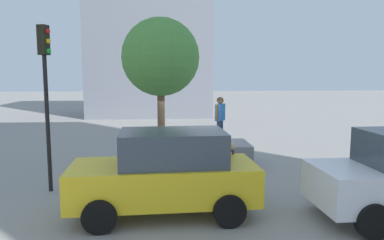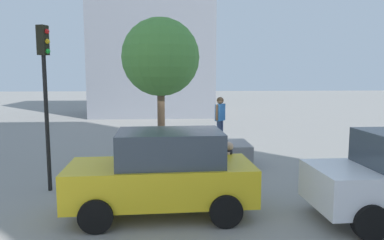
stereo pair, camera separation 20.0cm
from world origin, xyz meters
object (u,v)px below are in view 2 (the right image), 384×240
object	(u,v)px
skateboarder	(220,116)
traffic_light_corner	(45,81)
taxi_cab	(164,172)
bystander_watching	(229,166)
planter_ledge	(192,154)
plaza_tree	(161,57)
skateboard	(220,142)

from	to	relation	value
skateboarder	traffic_light_corner	world-z (taller)	traffic_light_corner
taxi_cab	bystander_watching	xyz separation A→B (m)	(-1.82, -1.14, -0.15)
taxi_cab	bystander_watching	size ratio (longest dim) A/B	2.88
taxi_cab	traffic_light_corner	xyz separation A→B (m)	(3.47, -2.09, 2.24)
planter_ledge	taxi_cab	xyz separation A→B (m)	(1.00, 4.89, 0.65)
taxi_cab	traffic_light_corner	bearing A→B (deg)	-31.05
planter_ledge	skateboarder	xyz separation A→B (m)	(-1.06, 0.11, 1.49)
skateboarder	taxi_cab	distance (m)	5.27
taxi_cab	plaza_tree	bearing A→B (deg)	-87.99
planter_ledge	skateboarder	world-z (taller)	skateboarder
skateboard	taxi_cab	size ratio (longest dim) A/B	0.16
planter_ledge	skateboard	world-z (taller)	skateboard
planter_ledge	skateboard	bearing A→B (deg)	174.01
planter_ledge	bystander_watching	xyz separation A→B (m)	(-0.82, 3.75, 0.50)
skateboarder	taxi_cab	world-z (taller)	skateboarder
skateboard	skateboarder	bearing A→B (deg)	0.00
planter_ledge	skateboard	xyz separation A→B (m)	(-1.06, 0.11, 0.49)
plaza_tree	skateboarder	xyz separation A→B (m)	(-2.23, 0.10, -2.19)
skateboarder	bystander_watching	xyz separation A→B (m)	(0.24, 3.64, -0.99)
plaza_tree	bystander_watching	distance (m)	5.30
plaza_tree	taxi_cab	distance (m)	5.75
plaza_tree	taxi_cab	size ratio (longest dim) A/B	1.01
bystander_watching	skateboard	bearing A→B (deg)	-93.71
plaza_tree	skateboard	distance (m)	3.89
taxi_cab	traffic_light_corner	distance (m)	4.63
plaza_tree	traffic_light_corner	bearing A→B (deg)	40.22
plaza_tree	taxi_cab	bearing A→B (deg)	92.01
planter_ledge	traffic_light_corner	distance (m)	6.01
planter_ledge	traffic_light_corner	size ratio (longest dim) A/B	0.90
planter_ledge	traffic_light_corner	bearing A→B (deg)	32.06
skateboard	bystander_watching	size ratio (longest dim) A/B	0.45
taxi_cab	skateboarder	bearing A→B (deg)	-113.27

